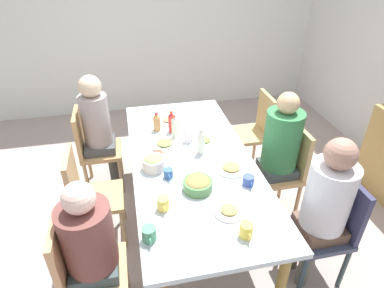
# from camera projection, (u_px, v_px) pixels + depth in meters

# --- Properties ---
(ground_plane) EXTENTS (6.17, 6.17, 0.00)m
(ground_plane) POSITION_uv_depth(u_px,v_px,m) (192.00, 221.00, 3.14)
(ground_plane) COLOR #A3908A
(wall_left) EXTENTS (0.12, 5.02, 2.60)m
(wall_left) POSITION_uv_depth(u_px,v_px,m) (153.00, 21.00, 4.62)
(wall_left) COLOR silver
(wall_left) RESTS_ON ground_plane
(dining_table) EXTENTS (2.21, 1.00, 0.73)m
(dining_table) POSITION_uv_depth(u_px,v_px,m) (192.00, 166.00, 2.79)
(dining_table) COLOR silver
(dining_table) RESTS_ON ground_plane
(chair_0) EXTENTS (0.40, 0.40, 0.90)m
(chair_0) POSITION_uv_depth(u_px,v_px,m) (82.00, 267.00, 2.11)
(chair_0) COLOR tan
(chair_0) RESTS_ON ground_plane
(person_0) EXTENTS (0.32, 0.32, 1.18)m
(person_0) POSITION_uv_depth(u_px,v_px,m) (91.00, 243.00, 2.01)
(person_0) COLOR #363B3C
(person_0) RESTS_ON ground_plane
(chair_1) EXTENTS (0.40, 0.40, 0.90)m
(chair_1) POSITION_uv_depth(u_px,v_px,m) (285.00, 167.00, 3.02)
(chair_1) COLOR tan
(chair_1) RESTS_ON ground_plane
(person_1) EXTENTS (0.32, 0.32, 1.26)m
(person_1) POSITION_uv_depth(u_px,v_px,m) (280.00, 146.00, 2.88)
(person_1) COLOR #384846
(person_1) RESTS_ON ground_plane
(chair_2) EXTENTS (0.40, 0.40, 0.90)m
(chair_2) POSITION_uv_depth(u_px,v_px,m) (256.00, 128.00, 3.63)
(chair_2) COLOR tan
(chair_2) RESTS_ON ground_plane
(chair_3) EXTENTS (0.40, 0.40, 0.90)m
(chair_3) POSITION_uv_depth(u_px,v_px,m) (329.00, 225.00, 2.42)
(chair_3) COLOR #353D54
(chair_3) RESTS_ON ground_plane
(person_3) EXTENTS (0.32, 0.32, 1.26)m
(person_3) POSITION_uv_depth(u_px,v_px,m) (326.00, 202.00, 2.27)
(person_3) COLOR #515246
(person_3) RESTS_ON ground_plane
(chair_4) EXTENTS (0.40, 0.40, 0.90)m
(chair_4) POSITION_uv_depth(u_px,v_px,m) (88.00, 193.00, 2.72)
(chair_4) COLOR tan
(chair_4) RESTS_ON ground_plane
(chair_5) EXTENTS (0.40, 0.40, 0.90)m
(chair_5) POSITION_uv_depth(u_px,v_px,m) (92.00, 146.00, 3.32)
(chair_5) COLOR tan
(chair_5) RESTS_ON ground_plane
(person_5) EXTENTS (0.30, 0.30, 1.26)m
(person_5) POSITION_uv_depth(u_px,v_px,m) (98.00, 125.00, 3.22)
(person_5) COLOR #3C3D3A
(person_5) RESTS_ON ground_plane
(plate_0) EXTENTS (0.21, 0.21, 0.04)m
(plate_0) POSITION_uv_depth(u_px,v_px,m) (168.00, 121.00, 3.30)
(plate_0) COLOR white
(plate_0) RESTS_ON dining_table
(plate_1) EXTENTS (0.22, 0.22, 0.04)m
(plate_1) POSITION_uv_depth(u_px,v_px,m) (204.00, 141.00, 2.97)
(plate_1) COLOR silver
(plate_1) RESTS_ON dining_table
(plate_2) EXTENTS (0.21, 0.21, 0.04)m
(plate_2) POSITION_uv_depth(u_px,v_px,m) (229.00, 211.00, 2.21)
(plate_2) COLOR silver
(plate_2) RESTS_ON dining_table
(plate_3) EXTENTS (0.25, 0.25, 0.04)m
(plate_3) POSITION_uv_depth(u_px,v_px,m) (231.00, 168.00, 2.62)
(plate_3) COLOR silver
(plate_3) RESTS_ON dining_table
(plate_4) EXTENTS (0.25, 0.25, 0.04)m
(plate_4) POSITION_uv_depth(u_px,v_px,m) (165.00, 144.00, 2.93)
(plate_4) COLOR silver
(plate_4) RESTS_ON dining_table
(bowl_0) EXTENTS (0.22, 0.22, 0.10)m
(bowl_0) POSITION_uv_depth(u_px,v_px,m) (198.00, 184.00, 2.40)
(bowl_0) COLOR #4C7B43
(bowl_0) RESTS_ON dining_table
(bowl_1) EXTENTS (0.18, 0.18, 0.12)m
(bowl_1) POSITION_uv_depth(u_px,v_px,m) (154.00, 163.00, 2.61)
(bowl_1) COLOR beige
(bowl_1) RESTS_ON dining_table
(cup_0) EXTENTS (0.11, 0.07, 0.07)m
(cup_0) POSITION_uv_depth(u_px,v_px,m) (168.00, 174.00, 2.52)
(cup_0) COLOR #375D9B
(cup_0) RESTS_ON dining_table
(cup_1) EXTENTS (0.12, 0.08, 0.08)m
(cup_1) POSITION_uv_depth(u_px,v_px,m) (157.00, 156.00, 2.73)
(cup_1) COLOR #D24534
(cup_1) RESTS_ON dining_table
(cup_2) EXTENTS (0.12, 0.08, 0.10)m
(cup_2) POSITION_uv_depth(u_px,v_px,m) (188.00, 137.00, 2.97)
(cup_2) COLOR white
(cup_2) RESTS_ON dining_table
(cup_3) EXTENTS (0.12, 0.08, 0.10)m
(cup_3) POSITION_uv_depth(u_px,v_px,m) (163.00, 204.00, 2.22)
(cup_3) COLOR #E3C754
(cup_3) RESTS_ON dining_table
(cup_4) EXTENTS (0.12, 0.08, 0.08)m
(cup_4) POSITION_uv_depth(u_px,v_px,m) (249.00, 181.00, 2.45)
(cup_4) COLOR #3C509B
(cup_4) RESTS_ON dining_table
(cup_5) EXTENTS (0.12, 0.08, 0.10)m
(cup_5) POSITION_uv_depth(u_px,v_px,m) (246.00, 230.00, 2.02)
(cup_5) COLOR yellow
(cup_5) RESTS_ON dining_table
(cup_6) EXTENTS (0.12, 0.09, 0.10)m
(cup_6) POSITION_uv_depth(u_px,v_px,m) (149.00, 234.00, 2.00)
(cup_6) COLOR #4B8A64
(cup_6) RESTS_ON dining_table
(bottle_0) EXTENTS (0.06, 0.06, 0.21)m
(bottle_0) POSITION_uv_depth(u_px,v_px,m) (172.00, 122.00, 3.09)
(bottle_0) COLOR red
(bottle_0) RESTS_ON dining_table
(bottle_1) EXTENTS (0.06, 0.06, 0.24)m
(bottle_1) POSITION_uv_depth(u_px,v_px,m) (201.00, 142.00, 2.77)
(bottle_1) COLOR silver
(bottle_1) RESTS_ON dining_table
(bottle_2) EXTENTS (0.05, 0.05, 0.23)m
(bottle_2) POSITION_uv_depth(u_px,v_px,m) (175.00, 128.00, 2.99)
(bottle_2) COLOR silver
(bottle_2) RESTS_ON dining_table
(bottle_3) EXTENTS (0.07, 0.07, 0.18)m
(bottle_3) POSITION_uv_depth(u_px,v_px,m) (157.00, 122.00, 3.12)
(bottle_3) COLOR tan
(bottle_3) RESTS_ON dining_table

